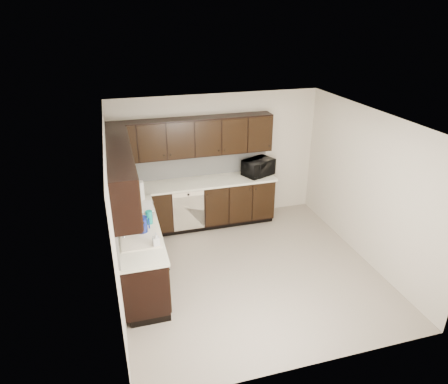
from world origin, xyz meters
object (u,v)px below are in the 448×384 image
object	(u,v)px
blue_pitcher	(142,225)
sink	(140,239)
storage_bin	(136,214)
toaster_oven	(127,183)
microwave	(258,167)

from	to	relation	value
blue_pitcher	sink	bearing A→B (deg)	-131.11
sink	storage_bin	xyz separation A→B (m)	(-0.00, 0.51, 0.16)
sink	toaster_oven	xyz separation A→B (m)	(-0.07, 1.76, 0.16)
sink	microwave	bearing A→B (deg)	35.26
microwave	storage_bin	bearing A→B (deg)	-177.71
sink	microwave	size ratio (longest dim) A/B	1.43
microwave	blue_pitcher	bearing A→B (deg)	-169.57
toaster_oven	microwave	bearing A→B (deg)	-2.75
blue_pitcher	microwave	bearing A→B (deg)	24.43
storage_bin	toaster_oven	bearing A→B (deg)	92.96
storage_bin	sink	bearing A→B (deg)	-89.50
sink	blue_pitcher	world-z (taller)	sink
storage_bin	blue_pitcher	world-z (taller)	blue_pitcher
toaster_oven	storage_bin	size ratio (longest dim) A/B	0.65
sink	blue_pitcher	distance (m)	0.20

